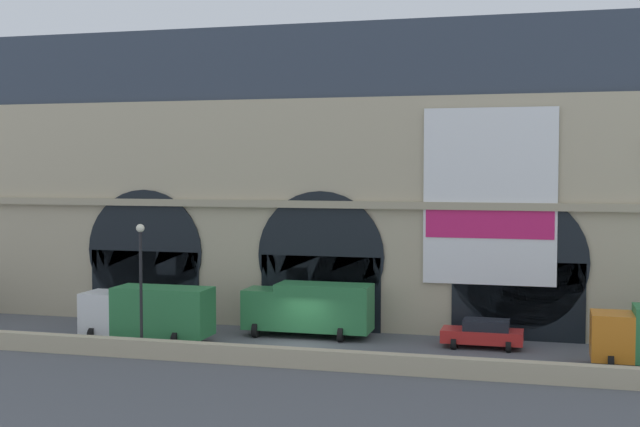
{
  "coord_description": "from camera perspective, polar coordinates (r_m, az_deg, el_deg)",
  "views": [
    {
      "loc": [
        13.27,
        -44.51,
        9.91
      ],
      "look_at": [
        -0.04,
        5.0,
        7.09
      ],
      "focal_mm": 47.83,
      "sensor_mm": 36.0,
      "label": 1
    }
  ],
  "objects": [
    {
      "name": "car_mideast",
      "position": [
        47.85,
        10.86,
        -7.88
      ],
      "size": [
        4.4,
        2.22,
        1.55
      ],
      "color": "red",
      "rests_on": "ground"
    },
    {
      "name": "box_truck_center",
      "position": [
        49.87,
        -0.72,
        -6.32
      ],
      "size": [
        7.5,
        2.91,
        3.12
      ],
      "color": "#2D7A42",
      "rests_on": "ground"
    },
    {
      "name": "station_building",
      "position": [
        53.83,
        0.83,
        2.22
      ],
      "size": [
        48.95,
        5.7,
        18.6
      ],
      "color": "#BCAD8C",
      "rests_on": "ground"
    },
    {
      "name": "box_truck_midwest",
      "position": [
        49.55,
        -11.41,
        -6.45
      ],
      "size": [
        7.5,
        2.91,
        3.12
      ],
      "color": "white",
      "rests_on": "ground"
    },
    {
      "name": "ground_plane",
      "position": [
        47.49,
        -1.54,
        -8.89
      ],
      "size": [
        200.0,
        200.0,
        0.0
      ],
      "primitive_type": "plane",
      "color": "#54565B"
    },
    {
      "name": "quay_parapet_wall",
      "position": [
        43.04,
        -3.34,
        -9.51
      ],
      "size": [
        90.0,
        0.7,
        0.95
      ],
      "primitive_type": "cube",
      "color": "#BCAD8C",
      "rests_on": "ground"
    },
    {
      "name": "street_lamp_quayside",
      "position": [
        45.95,
        -11.9,
        -3.79
      ],
      "size": [
        0.44,
        0.44,
        6.9
      ],
      "color": "black",
      "rests_on": "ground"
    }
  ]
}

